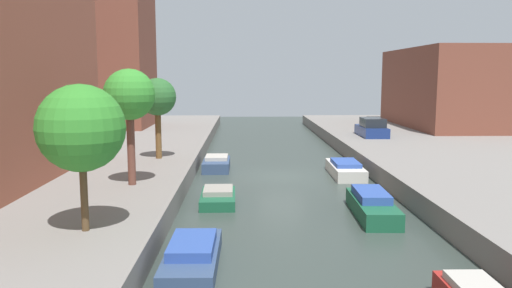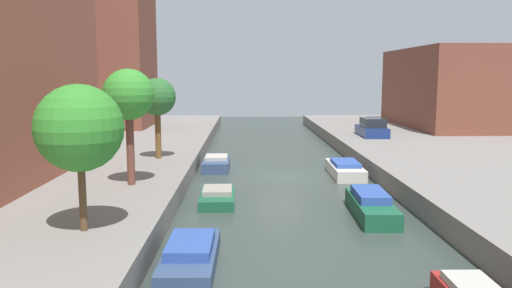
# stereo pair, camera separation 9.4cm
# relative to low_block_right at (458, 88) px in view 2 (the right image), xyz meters

# --- Properties ---
(ground_plane) EXTENTS (84.00, 84.00, 0.00)m
(ground_plane) POSITION_rel_low_block_right_xyz_m (-18.00, -18.62, -4.64)
(ground_plane) COLOR #333D38
(quay_left) EXTENTS (20.00, 64.00, 1.00)m
(quay_left) POSITION_rel_low_block_right_xyz_m (-33.00, -18.62, -4.14)
(quay_left) COLOR gray
(quay_left) RESTS_ON ground_plane
(low_block_right) EXTENTS (10.00, 15.89, 7.29)m
(low_block_right) POSITION_rel_low_block_right_xyz_m (0.00, 0.00, 0.00)
(low_block_right) COLOR brown
(low_block_right) RESTS_ON quay_right
(street_tree_0) EXTENTS (2.67, 2.67, 4.54)m
(street_tree_0) POSITION_rel_low_block_right_xyz_m (-25.12, -31.80, -0.45)
(street_tree_0) COLOR brown
(street_tree_0) RESTS_ON quay_left
(street_tree_1) EXTENTS (2.22, 2.22, 5.08)m
(street_tree_1) POSITION_rel_low_block_right_xyz_m (-25.12, -25.19, 0.25)
(street_tree_1) COLOR brown
(street_tree_1) RESTS_ON quay_left
(street_tree_2) EXTENTS (2.15, 2.15, 4.64)m
(street_tree_2) POSITION_rel_low_block_right_xyz_m (-25.12, -18.12, -0.14)
(street_tree_2) COLOR brown
(street_tree_2) RESTS_ON quay_left
(parked_car) EXTENTS (1.92, 4.20, 1.46)m
(parked_car) POSITION_rel_low_block_right_xyz_m (-10.00, -7.75, -3.04)
(parked_car) COLOR navy
(parked_car) RESTS_ON quay_right
(moored_boat_left_1) EXTENTS (1.61, 4.27, 0.83)m
(moored_boat_left_1) POSITION_rel_low_block_right_xyz_m (-21.77, -32.30, -4.29)
(moored_boat_left_1) COLOR #33476B
(moored_boat_left_1) RESTS_ON ground_plane
(moored_boat_left_2) EXTENTS (1.60, 3.20, 0.67)m
(moored_boat_left_2) POSITION_rel_low_block_right_xyz_m (-21.37, -24.69, -4.35)
(moored_boat_left_2) COLOR #195638
(moored_boat_left_2) RESTS_ON ground_plane
(moored_boat_left_3) EXTENTS (1.60, 3.31, 0.84)m
(moored_boat_left_3) POSITION_rel_low_block_right_xyz_m (-21.87, -16.48, -4.27)
(moored_boat_left_3) COLOR #33476B
(moored_boat_left_3) RESTS_ON ground_plane
(moored_boat_right_1) EXTENTS (1.61, 4.60, 1.02)m
(moored_boat_right_1) POSITION_rel_low_block_right_xyz_m (-14.88, -26.91, -4.20)
(moored_boat_right_1) COLOR #195638
(moored_boat_right_1) RESTS_ON ground_plane
(moored_boat_right_2) EXTENTS (1.72, 4.61, 0.87)m
(moored_boat_right_2) POSITION_rel_low_block_right_xyz_m (-14.28, -18.48, -4.26)
(moored_boat_right_2) COLOR beige
(moored_boat_right_2) RESTS_ON ground_plane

